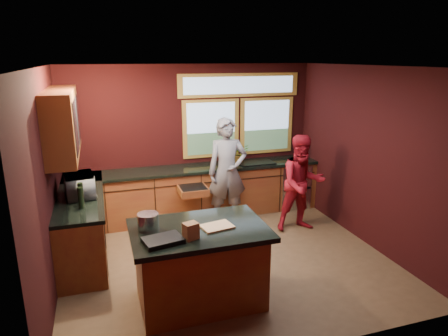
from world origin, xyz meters
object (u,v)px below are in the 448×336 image
island (200,264)px  person_red (302,183)px  cutting_board (217,226)px  stock_pot (148,221)px  person_grey (227,172)px

island → person_red: bearing=35.0°
person_red → cutting_board: (-1.92, -1.53, 0.15)m
stock_pot → person_red: bearing=26.5°
person_red → stock_pot: 2.99m
person_red → cutting_board: person_red is taller
island → cutting_board: (0.20, -0.05, 0.48)m
person_red → cutting_board: size_ratio=4.62×
person_grey → cutting_board: person_grey is taller
cutting_board → stock_pot: size_ratio=1.46×
cutting_board → stock_pot: stock_pot is taller
island → stock_pot: (-0.55, 0.15, 0.56)m
person_grey → cutting_board: (-0.83, -2.17, 0.03)m
person_red → cutting_board: 2.46m
person_red → stock_pot: size_ratio=6.74×
person_red → island: bearing=-140.6°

